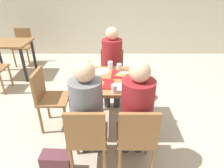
{
  "coord_description": "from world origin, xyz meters",
  "views": [
    {
      "loc": [
        -0.0,
        -2.31,
        1.92
      ],
      "look_at": [
        0.0,
        0.0,
        0.69
      ],
      "focal_mm": 31.88,
      "sensor_mm": 36.0,
      "label": 1
    }
  ],
  "objects_px": {
    "tray_red_near": "(98,83)",
    "pizza_slice_b": "(125,73)",
    "plastic_cup_c": "(82,73)",
    "soda_can": "(145,74)",
    "chair_near_right": "(137,136)",
    "pizza_slice_a": "(97,83)",
    "plastic_cup_d": "(119,67)",
    "person_in_red": "(88,108)",
    "handbag": "(57,164)",
    "person_far_side": "(112,61)",
    "condiment_bottle": "(89,66)",
    "background_chair_far": "(23,44)",
    "tray_red_far": "(125,74)",
    "chair_far_side": "(112,71)",
    "paper_plate_center": "(101,71)",
    "plastic_cup_b": "(114,89)",
    "main_table": "(112,86)",
    "background_table": "(8,48)",
    "foil_bundle": "(79,76)",
    "person_in_brown_jacket": "(137,108)",
    "chair_left_end": "(47,95)",
    "plastic_cup_a": "(110,65)",
    "paper_plate_near_edge": "(124,87)",
    "chair_near_left": "(87,136)"
  },
  "relations": [
    {
      "from": "plastic_cup_c",
      "to": "plastic_cup_d",
      "type": "xyz_separation_m",
      "value": [
        0.5,
        0.21,
        0.0
      ]
    },
    {
      "from": "chair_left_end",
      "to": "plastic_cup_a",
      "type": "height_order",
      "value": "chair_left_end"
    },
    {
      "from": "plastic_cup_c",
      "to": "soda_can",
      "type": "xyz_separation_m",
      "value": [
        0.82,
        -0.04,
        0.01
      ]
    },
    {
      "from": "plastic_cup_a",
      "to": "tray_red_far",
      "type": "bearing_deg",
      "value": -48.87
    },
    {
      "from": "chair_near_right",
      "to": "pizza_slice_a",
      "type": "xyz_separation_m",
      "value": [
        -0.44,
        0.64,
        0.27
      ]
    },
    {
      "from": "chair_near_left",
      "to": "person_in_red",
      "type": "distance_m",
      "value": 0.28
    },
    {
      "from": "person_in_red",
      "to": "handbag",
      "type": "xyz_separation_m",
      "value": [
        -0.35,
        -0.16,
        -0.62
      ]
    },
    {
      "from": "pizza_slice_b",
      "to": "soda_can",
      "type": "xyz_separation_m",
      "value": [
        0.25,
        -0.1,
        0.04
      ]
    },
    {
      "from": "chair_left_end",
      "to": "plastic_cup_d",
      "type": "xyz_separation_m",
      "value": [
        0.98,
        0.27,
        0.3
      ]
    },
    {
      "from": "main_table",
      "to": "person_in_brown_jacket",
      "type": "height_order",
      "value": "person_in_brown_jacket"
    },
    {
      "from": "plastic_cup_a",
      "to": "plastic_cup_c",
      "type": "xyz_separation_m",
      "value": [
        -0.37,
        -0.29,
        0.0
      ]
    },
    {
      "from": "person_in_brown_jacket",
      "to": "handbag",
      "type": "bearing_deg",
      "value": -169.49
    },
    {
      "from": "condiment_bottle",
      "to": "background_table",
      "type": "bearing_deg",
      "value": 141.45
    },
    {
      "from": "plastic_cup_d",
      "to": "chair_near_right",
      "type": "bearing_deg",
      "value": -82.04
    },
    {
      "from": "chair_far_side",
      "to": "chair_left_end",
      "type": "height_order",
      "value": "same"
    },
    {
      "from": "tray_red_far",
      "to": "chair_far_side",
      "type": "bearing_deg",
      "value": 104.49
    },
    {
      "from": "chair_near_right",
      "to": "pizza_slice_b",
      "type": "distance_m",
      "value": 0.96
    },
    {
      "from": "chair_near_right",
      "to": "tray_red_near",
      "type": "height_order",
      "value": "chair_near_right"
    },
    {
      "from": "paper_plate_center",
      "to": "plastic_cup_b",
      "type": "height_order",
      "value": "plastic_cup_b"
    },
    {
      "from": "foil_bundle",
      "to": "soda_can",
      "type": "bearing_deg",
      "value": 2.8
    },
    {
      "from": "paper_plate_near_edge",
      "to": "background_chair_far",
      "type": "xyz_separation_m",
      "value": [
        -2.32,
        2.66,
        -0.25
      ]
    },
    {
      "from": "pizza_slice_b",
      "to": "foil_bundle",
      "type": "height_order",
      "value": "foil_bundle"
    },
    {
      "from": "person_in_brown_jacket",
      "to": "plastic_cup_c",
      "type": "relative_size",
      "value": 12.79
    },
    {
      "from": "tray_red_far",
      "to": "condiment_bottle",
      "type": "bearing_deg",
      "value": 168.24
    },
    {
      "from": "chair_near_left",
      "to": "person_in_red",
      "type": "relative_size",
      "value": 0.68
    },
    {
      "from": "chair_near_right",
      "to": "background_chair_far",
      "type": "distance_m",
      "value": 4.04
    },
    {
      "from": "foil_bundle",
      "to": "background_chair_far",
      "type": "relative_size",
      "value": 0.12
    },
    {
      "from": "main_table",
      "to": "background_table",
      "type": "height_order",
      "value": "same"
    },
    {
      "from": "main_table",
      "to": "handbag",
      "type": "xyz_separation_m",
      "value": [
        -0.6,
        -0.81,
        -0.51
      ]
    },
    {
      "from": "plastic_cup_d",
      "to": "tray_red_far",
      "type": "bearing_deg",
      "value": -62.77
    },
    {
      "from": "person_in_red",
      "to": "background_table",
      "type": "bearing_deg",
      "value": 129.21
    },
    {
      "from": "chair_near_left",
      "to": "foil_bundle",
      "type": "relative_size",
      "value": 8.69
    },
    {
      "from": "paper_plate_center",
      "to": "foil_bundle",
      "type": "relative_size",
      "value": 2.2
    },
    {
      "from": "pizza_slice_a",
      "to": "plastic_cup_b",
      "type": "relative_size",
      "value": 2.42
    },
    {
      "from": "paper_plate_near_edge",
      "to": "soda_can",
      "type": "height_order",
      "value": "soda_can"
    },
    {
      "from": "plastic_cup_c",
      "to": "soda_can",
      "type": "distance_m",
      "value": 0.82
    },
    {
      "from": "plastic_cup_d",
      "to": "condiment_bottle",
      "type": "relative_size",
      "value": 0.62
    },
    {
      "from": "person_far_side",
      "to": "plastic_cup_a",
      "type": "distance_m",
      "value": 0.31
    },
    {
      "from": "person_far_side",
      "to": "tray_red_far",
      "type": "bearing_deg",
      "value": -71.91
    },
    {
      "from": "plastic_cup_d",
      "to": "soda_can",
      "type": "relative_size",
      "value": 0.82
    },
    {
      "from": "main_table",
      "to": "paper_plate_center",
      "type": "xyz_separation_m",
      "value": [
        -0.15,
        0.23,
        0.12
      ]
    },
    {
      "from": "paper_plate_center",
      "to": "paper_plate_near_edge",
      "type": "xyz_separation_m",
      "value": [
        0.3,
        -0.46,
        0.0
      ]
    },
    {
      "from": "foil_bundle",
      "to": "chair_left_end",
      "type": "bearing_deg",
      "value": 177.41
    },
    {
      "from": "chair_near_right",
      "to": "paper_plate_near_edge",
      "type": "xyz_separation_m",
      "value": [
        -0.1,
        0.57,
        0.25
      ]
    },
    {
      "from": "person_far_side",
      "to": "tray_red_near",
      "type": "height_order",
      "value": "person_far_side"
    },
    {
      "from": "condiment_bottle",
      "to": "person_far_side",
      "type": "bearing_deg",
      "value": 53.03
    },
    {
      "from": "handbag",
      "to": "main_table",
      "type": "bearing_deg",
      "value": 53.67
    },
    {
      "from": "condiment_bottle",
      "to": "background_chair_far",
      "type": "bearing_deg",
      "value": 129.96
    },
    {
      "from": "chair_far_side",
      "to": "tray_red_far",
      "type": "height_order",
      "value": "chair_far_side"
    },
    {
      "from": "tray_red_near",
      "to": "pizza_slice_b",
      "type": "distance_m",
      "value": 0.44
    }
  ]
}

